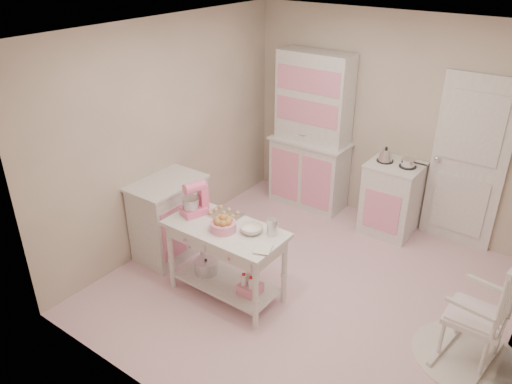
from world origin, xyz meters
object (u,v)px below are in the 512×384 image
stove (391,198)px  bread_basket (223,226)px  hutch (311,132)px  base_cabinet (170,218)px  work_table (226,262)px  rocking_chair (478,307)px  stand_mixer (193,199)px

stove → bread_basket: 2.40m
hutch → base_cabinet: (-0.64, -2.00, -0.58)m
hutch → base_cabinet: hutch is taller
stove → work_table: size_ratio=0.77×
stove → base_cabinet: (-1.84, -1.95, 0.00)m
hutch → bread_basket: hutch is taller
hutch → rocking_chair: 3.14m
stove → base_cabinet: size_ratio=1.00×
hutch → stand_mixer: hutch is taller
rocking_chair → stand_mixer: size_ratio=3.24×
base_cabinet → stand_mixer: (0.59, -0.20, 0.51)m
base_cabinet → work_table: 1.03m
hutch → rocking_chair: bearing=-32.4°
stand_mixer → base_cabinet: bearing=-179.7°
stand_mixer → bread_basket: 0.46m
bread_basket → rocking_chair: bearing=15.3°
work_table → stand_mixer: size_ratio=3.53×
hutch → stove: hutch is taller
work_table → stand_mixer: 0.71m
hutch → base_cabinet: 2.18m
rocking_chair → work_table: size_ratio=0.92×
stove → work_table: bearing=-111.1°
stove → work_table: 2.33m
work_table → base_cabinet: bearing=167.8°
base_cabinet → rocking_chair: 3.28m
stove → bread_basket: bearing=-110.2°
base_cabinet → stand_mixer: 0.80m
stove → base_cabinet: bearing=-133.3°
hutch → work_table: 2.34m
work_table → stand_mixer: (-0.42, 0.02, 0.57)m
base_cabinet → work_table: bearing=-12.2°
rocking_chair → bread_basket: size_ratio=4.40×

